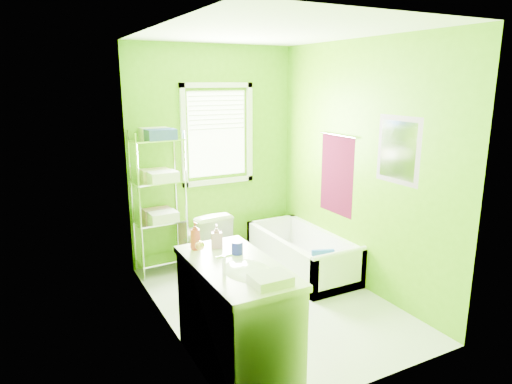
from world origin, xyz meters
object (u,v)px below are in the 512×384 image
vanity (237,314)px  wire_shelf_unit (160,186)px  bathtub (303,259)px  toilet (203,240)px

vanity → wire_shelf_unit: size_ratio=0.68×
bathtub → vanity: 1.99m
toilet → vanity: bearing=72.0°
toilet → vanity: 1.92m
bathtub → wire_shelf_unit: wire_shelf_unit is taller
vanity → wire_shelf_unit: 2.16m
toilet → wire_shelf_unit: size_ratio=0.45×
bathtub → vanity: size_ratio=1.29×
wire_shelf_unit → toilet: bearing=-27.9°
bathtub → toilet: toilet is taller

